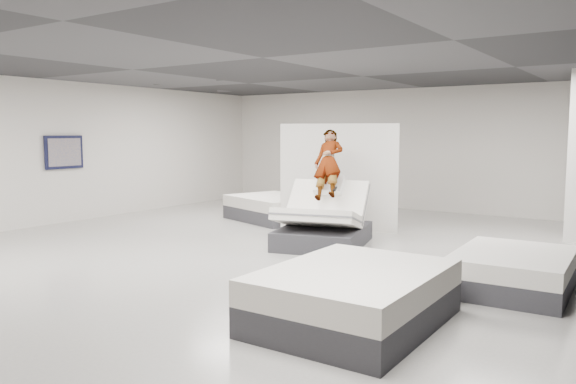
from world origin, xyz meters
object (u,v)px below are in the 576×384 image
object	(u,v)px
flat_bed_right_near	(354,296)
wall_poster	(64,152)
person	(328,178)
flat_bed_right_far	(513,271)
flat_bed_left_far	(274,208)
divider_panel	(338,178)
remote	(335,189)
hero_bed	(323,225)

from	to	relation	value
flat_bed_right_near	wall_poster	distance (m)	8.99
person	flat_bed_right_near	xyz separation A→B (m)	(2.48, -3.76, -0.90)
flat_bed_right_far	flat_bed_left_far	distance (m)	6.70
person	flat_bed_left_far	bearing A→B (deg)	131.07
divider_panel	flat_bed_left_far	xyz separation A→B (m)	(-1.93, 0.41, -0.83)
divider_panel	wall_poster	bearing A→B (deg)	-176.66
flat_bed_right_near	divider_panel	bearing A→B (deg)	120.52
flat_bed_right_near	flat_bed_left_far	xyz separation A→B (m)	(-4.85, 5.36, -0.02)
remote	flat_bed_left_far	xyz separation A→B (m)	(-2.67, 1.88, -0.76)
flat_bed_right_near	flat_bed_left_far	world-z (taller)	flat_bed_right_near
divider_panel	flat_bed_right_near	distance (m)	5.80
hero_bed	flat_bed_right_near	xyz separation A→B (m)	(2.40, -3.45, -0.08)
person	flat_bed_right_far	bearing A→B (deg)	-36.76
remote	flat_bed_left_far	distance (m)	3.35
remote	divider_panel	world-z (taller)	divider_panel
divider_panel	flat_bed_left_far	distance (m)	2.14
remote	divider_panel	bearing A→B (deg)	101.77
flat_bed_left_far	flat_bed_right_far	bearing A→B (deg)	-26.92
divider_panel	flat_bed_right_near	world-z (taller)	divider_panel
hero_bed	person	distance (m)	0.88
flat_bed_left_far	wall_poster	xyz separation A→B (m)	(-3.71, -2.92, 1.32)
flat_bed_right_near	flat_bed_right_far	bearing A→B (deg)	64.25
remote	flat_bed_right_far	distance (m)	3.58
flat_bed_right_far	wall_poster	xyz separation A→B (m)	(-9.68, 0.11, 1.35)
hero_bed	divider_panel	distance (m)	1.75
person	wall_poster	bearing A→B (deg)	177.30
flat_bed_right_far	wall_poster	world-z (taller)	wall_poster
hero_bed	remote	bearing A→B (deg)	9.19
hero_bed	flat_bed_right_far	world-z (taller)	hero_bed
person	flat_bed_right_far	distance (m)	3.99
hero_bed	flat_bed_right_near	distance (m)	4.20
flat_bed_right_near	hero_bed	bearing A→B (deg)	124.81
person	remote	bearing A→B (deg)	-57.85
remote	flat_bed_left_far	size ratio (longest dim) A/B	0.06
flat_bed_right_near	wall_poster	bearing A→B (deg)	164.11
flat_bed_right_far	wall_poster	distance (m)	9.78
remote	flat_bed_right_far	bearing A→B (deg)	-34.32
wall_poster	divider_panel	bearing A→B (deg)	24.01
hero_bed	person	world-z (taller)	person
flat_bed_right_near	person	bearing A→B (deg)	123.40
divider_panel	flat_bed_right_far	bearing A→B (deg)	-53.69
divider_panel	flat_bed_right_far	xyz separation A→B (m)	(4.04, -2.63, -0.86)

